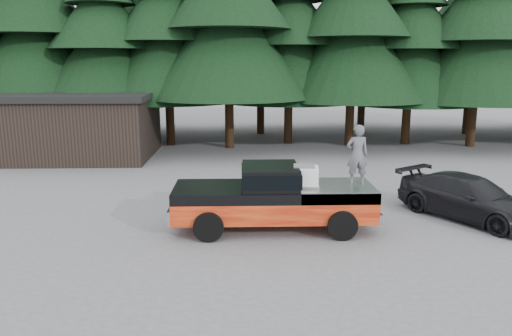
{
  "coord_description": "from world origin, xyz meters",
  "views": [
    {
      "loc": [
        -0.37,
        -13.82,
        4.88
      ],
      "look_at": [
        0.06,
        0.0,
        1.9
      ],
      "focal_mm": 35.0,
      "sensor_mm": 36.0,
      "label": 1
    }
  ],
  "objects_px": {
    "man_on_bed": "(357,155)",
    "parked_car": "(469,198)",
    "utility_building": "(73,125)",
    "air_compressor": "(304,177)",
    "pickup_truck": "(273,207)"
  },
  "relations": [
    {
      "from": "man_on_bed",
      "to": "utility_building",
      "type": "relative_size",
      "value": 0.21
    },
    {
      "from": "utility_building",
      "to": "parked_car",
      "type": "bearing_deg",
      "value": -34.73
    },
    {
      "from": "parked_car",
      "to": "utility_building",
      "type": "xyz_separation_m",
      "value": [
        -15.8,
        10.95,
        0.99
      ]
    },
    {
      "from": "man_on_bed",
      "to": "utility_building",
      "type": "xyz_separation_m",
      "value": [
        -12.02,
        11.67,
        -0.54
      ]
    },
    {
      "from": "utility_building",
      "to": "air_compressor",
      "type": "bearing_deg",
      "value": -48.68
    },
    {
      "from": "air_compressor",
      "to": "parked_car",
      "type": "xyz_separation_m",
      "value": [
        5.35,
        0.94,
        -0.93
      ]
    },
    {
      "from": "pickup_truck",
      "to": "utility_building",
      "type": "distance_m",
      "value": 15.19
    },
    {
      "from": "man_on_bed",
      "to": "pickup_truck",
      "type": "bearing_deg",
      "value": -0.64
    },
    {
      "from": "pickup_truck",
      "to": "utility_building",
      "type": "xyz_separation_m",
      "value": [
        -9.58,
        11.74,
        1.0
      ]
    },
    {
      "from": "air_compressor",
      "to": "parked_car",
      "type": "height_order",
      "value": "air_compressor"
    },
    {
      "from": "man_on_bed",
      "to": "utility_building",
      "type": "distance_m",
      "value": 16.76
    },
    {
      "from": "air_compressor",
      "to": "man_on_bed",
      "type": "distance_m",
      "value": 1.7
    },
    {
      "from": "man_on_bed",
      "to": "parked_car",
      "type": "distance_m",
      "value": 4.14
    },
    {
      "from": "air_compressor",
      "to": "parked_car",
      "type": "bearing_deg",
      "value": 15.85
    },
    {
      "from": "air_compressor",
      "to": "utility_building",
      "type": "bearing_deg",
      "value": 137.23
    }
  ]
}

